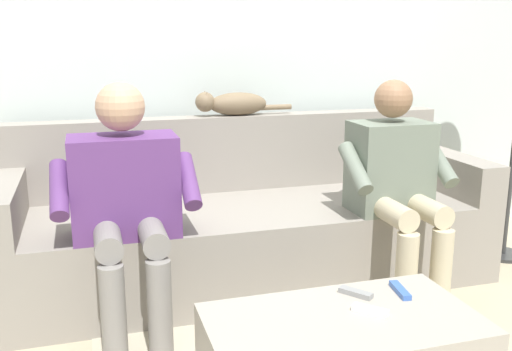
{
  "coord_description": "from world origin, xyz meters",
  "views": [
    {
      "loc": [
        0.79,
        2.69,
        1.26
      ],
      "look_at": [
        0.0,
        0.06,
        0.6
      ],
      "focal_mm": 40.29,
      "sensor_mm": 36.0,
      "label": 1
    }
  ],
  "objects_px": {
    "person_left_seated": "(396,178)",
    "remote_white": "(370,310)",
    "cat_on_backrest": "(233,104)",
    "remote_blue": "(400,290)",
    "remote_gray": "(356,293)",
    "couch": "(247,227)",
    "person_right_seated": "(126,194)"
  },
  "relations": [
    {
      "from": "person_left_seated",
      "to": "remote_white",
      "type": "relative_size",
      "value": 8.56
    },
    {
      "from": "cat_on_backrest",
      "to": "remote_blue",
      "type": "relative_size",
      "value": 3.97
    },
    {
      "from": "remote_gray",
      "to": "remote_white",
      "type": "bearing_deg",
      "value": 137.03
    },
    {
      "from": "person_left_seated",
      "to": "remote_white",
      "type": "xyz_separation_m",
      "value": [
        0.54,
        0.79,
        -0.24
      ]
    },
    {
      "from": "remote_blue",
      "to": "remote_gray",
      "type": "bearing_deg",
      "value": 89.38
    },
    {
      "from": "cat_on_backrest",
      "to": "remote_white",
      "type": "bearing_deg",
      "value": 93.65
    },
    {
      "from": "couch",
      "to": "remote_blue",
      "type": "bearing_deg",
      "value": 104.74
    },
    {
      "from": "person_left_seated",
      "to": "remote_gray",
      "type": "distance_m",
      "value": 0.87
    },
    {
      "from": "couch",
      "to": "person_left_seated",
      "type": "xyz_separation_m",
      "value": [
        -0.64,
        0.4,
        0.32
      ]
    },
    {
      "from": "remote_gray",
      "to": "remote_blue",
      "type": "relative_size",
      "value": 0.9
    },
    {
      "from": "person_right_seated",
      "to": "remote_white",
      "type": "height_order",
      "value": "person_right_seated"
    },
    {
      "from": "cat_on_backrest",
      "to": "remote_white",
      "type": "xyz_separation_m",
      "value": [
        -0.1,
        1.5,
        -0.55
      ]
    },
    {
      "from": "person_left_seated",
      "to": "remote_blue",
      "type": "relative_size",
      "value": 7.63
    },
    {
      "from": "person_right_seated",
      "to": "remote_white",
      "type": "bearing_deg",
      "value": 132.91
    },
    {
      "from": "cat_on_backrest",
      "to": "remote_white",
      "type": "distance_m",
      "value": 1.6
    },
    {
      "from": "cat_on_backrest",
      "to": "couch",
      "type": "bearing_deg",
      "value": 88.79
    },
    {
      "from": "remote_blue",
      "to": "couch",
      "type": "bearing_deg",
      "value": 23.23
    },
    {
      "from": "person_right_seated",
      "to": "cat_on_backrest",
      "type": "xyz_separation_m",
      "value": [
        -0.65,
        -0.7,
        0.29
      ]
    },
    {
      "from": "person_right_seated",
      "to": "remote_gray",
      "type": "relative_size",
      "value": 8.65
    },
    {
      "from": "person_left_seated",
      "to": "remote_gray",
      "type": "height_order",
      "value": "person_left_seated"
    },
    {
      "from": "couch",
      "to": "person_right_seated",
      "type": "xyz_separation_m",
      "value": [
        0.64,
        0.39,
        0.33
      ]
    },
    {
      "from": "remote_white",
      "to": "couch",
      "type": "bearing_deg",
      "value": 142.33
    },
    {
      "from": "person_right_seated",
      "to": "remote_blue",
      "type": "distance_m",
      "value": 1.18
    },
    {
      "from": "cat_on_backrest",
      "to": "remote_white",
      "type": "height_order",
      "value": "cat_on_backrest"
    },
    {
      "from": "person_left_seated",
      "to": "person_right_seated",
      "type": "height_order",
      "value": "person_right_seated"
    },
    {
      "from": "person_left_seated",
      "to": "remote_white",
      "type": "distance_m",
      "value": 0.99
    },
    {
      "from": "person_right_seated",
      "to": "cat_on_backrest",
      "type": "relative_size",
      "value": 1.95
    },
    {
      "from": "couch",
      "to": "remote_gray",
      "type": "height_order",
      "value": "couch"
    },
    {
      "from": "person_right_seated",
      "to": "person_left_seated",
      "type": "bearing_deg",
      "value": 179.59
    },
    {
      "from": "cat_on_backrest",
      "to": "remote_gray",
      "type": "distance_m",
      "value": 1.47
    },
    {
      "from": "remote_white",
      "to": "remote_gray",
      "type": "bearing_deg",
      "value": 131.22
    },
    {
      "from": "couch",
      "to": "remote_white",
      "type": "xyz_separation_m",
      "value": [
        -0.1,
        1.2,
        0.08
      ]
    }
  ]
}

